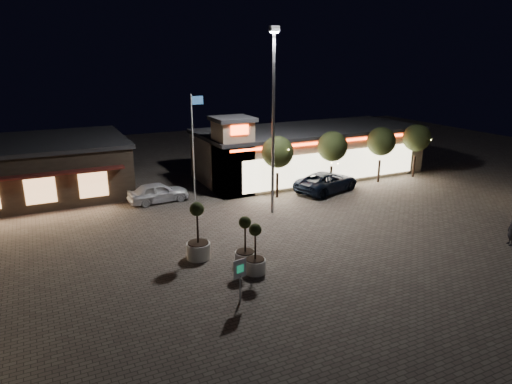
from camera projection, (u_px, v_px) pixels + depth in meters
name	position (u px, v px, depth m)	size (l,w,h in m)	color
ground	(309.00, 263.00, 24.36)	(90.00, 90.00, 0.00)	#635A50
retail_building	(305.00, 151.00, 41.30)	(20.40, 8.40, 6.10)	tan
restaurant_building	(16.00, 170.00, 35.07)	(16.40, 11.00, 4.30)	#382D23
floodlight_pole	(273.00, 112.00, 30.04)	(0.60, 0.40, 12.38)	gray
flagpole	(194.00, 139.00, 33.37)	(0.95, 0.10, 8.00)	white
string_tree_a	(278.00, 152.00, 34.46)	(2.42, 2.42, 4.79)	#332319
string_tree_b	(332.00, 147.00, 36.55)	(2.42, 2.42, 4.79)	#332319
string_tree_c	(381.00, 142.00, 38.64)	(2.42, 2.42, 4.79)	#332319
string_tree_d	(417.00, 138.00, 40.31)	(2.42, 2.42, 4.79)	#332319
pickup_truck	(327.00, 182.00, 36.77)	(2.68, 5.82, 1.62)	black
white_sedan	(158.00, 192.00, 34.11)	(1.80, 4.48, 1.53)	silver
pedestrian	(512.00, 230.00, 26.41)	(0.66, 0.43, 1.80)	black
planter_left	(198.00, 241.00, 24.63)	(1.31, 1.31, 3.22)	silver
planter_mid	(245.00, 250.00, 23.87)	(1.11, 1.11, 2.73)	silver
planter_right	(255.00, 258.00, 23.04)	(1.08, 1.08, 2.66)	silver
valet_sign	(240.00, 272.00, 20.21)	(0.67, 0.20, 2.04)	gray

